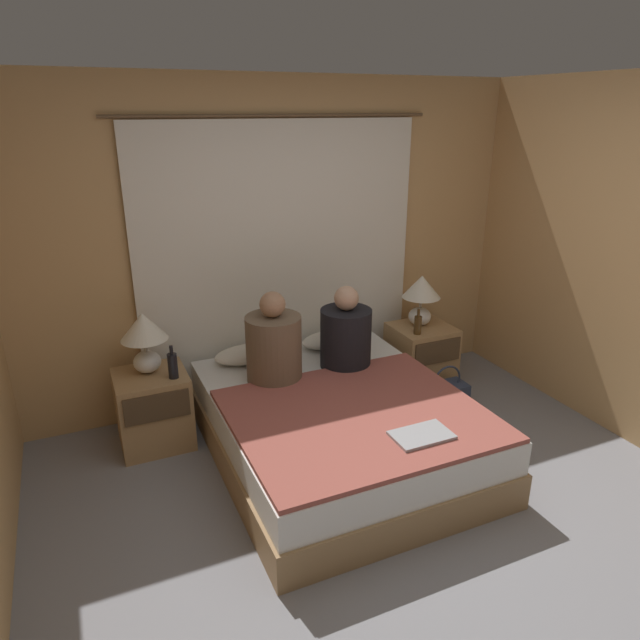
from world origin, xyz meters
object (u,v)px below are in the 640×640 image
object	(u,v)px
lamp_right	(421,293)
beer_bottle_on_right_stand	(418,324)
beer_bottle_on_left_stand	(173,365)
lamp_left	(144,334)
person_right_in_bed	(346,335)
pillow_right	(335,339)
person_left_in_bed	(274,346)
nightstand_right	(421,356)
laptop_on_bed	(422,435)
nightstand_left	(154,409)
pillow_left	(251,354)
bed	(338,427)
handbag_on_floor	(446,394)

from	to	relation	value
lamp_right	beer_bottle_on_right_stand	bearing A→B (deg)	-127.64
beer_bottle_on_left_stand	beer_bottle_on_right_stand	distance (m)	1.96
lamp_left	person_right_in_bed	distance (m)	1.42
lamp_right	pillow_right	world-z (taller)	lamp_right
lamp_left	person_right_in_bed	world-z (taller)	person_right_in_bed
person_left_in_bed	person_right_in_bed	size ratio (longest dim) A/B	1.05
lamp_left	lamp_right	xyz separation A→B (m)	(2.23, 0.00, 0.00)
pillow_right	beer_bottle_on_left_stand	bearing A→B (deg)	-170.05
nightstand_right	pillow_right	size ratio (longest dim) A/B	0.97
person_left_in_bed	laptop_on_bed	world-z (taller)	person_left_in_bed
nightstand_left	beer_bottle_on_left_stand	size ratio (longest dim) A/B	2.30
person_right_in_bed	beer_bottle_on_left_stand	xyz separation A→B (m)	(-1.24, 0.14, -0.07)
beer_bottle_on_left_stand	pillow_left	bearing A→B (deg)	20.55
person_left_in_bed	person_right_in_bed	bearing A→B (deg)	0.00
lamp_left	laptop_on_bed	bearing A→B (deg)	-46.66
bed	nightstand_left	size ratio (longest dim) A/B	3.63
person_left_in_bed	pillow_right	bearing A→B (deg)	29.83
pillow_left	handbag_on_floor	distance (m)	1.60
pillow_right	nightstand_left	bearing A→B (deg)	-175.35
pillow_right	lamp_right	bearing A→B (deg)	-4.81
lamp_right	pillow_right	bearing A→B (deg)	175.19
bed	person_right_in_bed	bearing A→B (deg)	57.95
lamp_left	nightstand_left	bearing A→B (deg)	-90.00
pillow_right	person_left_in_bed	size ratio (longest dim) A/B	0.85
nightstand_left	handbag_on_floor	world-z (taller)	nightstand_left
bed	pillow_right	distance (m)	0.92
pillow_right	beer_bottle_on_right_stand	xyz separation A→B (m)	(0.63, -0.23, 0.11)
person_left_in_bed	beer_bottle_on_right_stand	bearing A→B (deg)	6.18
nightstand_left	lamp_right	world-z (taller)	lamp_right
nightstand_right	handbag_on_floor	size ratio (longest dim) A/B	1.55
nightstand_right	lamp_right	bearing A→B (deg)	90.00
nightstand_right	handbag_on_floor	xyz separation A→B (m)	(-0.01, -0.39, -0.17)
beer_bottle_on_right_stand	handbag_on_floor	world-z (taller)	beer_bottle_on_right_stand
lamp_right	person_right_in_bed	bearing A→B (deg)	-160.18
person_left_in_bed	beer_bottle_on_left_stand	world-z (taller)	person_left_in_bed
bed	lamp_right	size ratio (longest dim) A/B	4.54
pillow_left	lamp_right	bearing A→B (deg)	-2.51
pillow_left	person_right_in_bed	size ratio (longest dim) A/B	0.90
person_right_in_bed	nightstand_right	bearing A→B (deg)	16.47
nightstand_right	laptop_on_bed	xyz separation A→B (m)	(-0.90, -1.35, 0.22)
lamp_right	person_left_in_bed	size ratio (longest dim) A/B	0.66
beer_bottle_on_left_stand	laptop_on_bed	bearing A→B (deg)	-46.32
lamp_left	person_left_in_bed	size ratio (longest dim) A/B	0.66
pillow_left	person_left_in_bed	world-z (taller)	person_left_in_bed
nightstand_left	handbag_on_floor	distance (m)	2.26
pillow_left	pillow_right	bearing A→B (deg)	0.00
bed	nightstand_left	distance (m)	1.30
person_left_in_bed	nightstand_right	bearing A→B (deg)	10.11
pillow_left	laptop_on_bed	size ratio (longest dim) A/B	1.61
pillow_left	pillow_right	xyz separation A→B (m)	(0.70, 0.00, 0.00)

